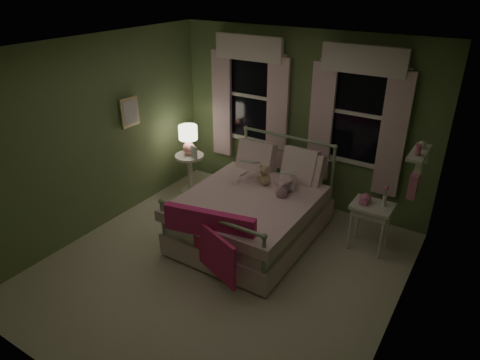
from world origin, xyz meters
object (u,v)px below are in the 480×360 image
Objects in this scene: bed at (254,212)px; child_right at (289,165)px; teddy_bear at (264,177)px; nightstand_left at (190,168)px; child_left at (253,156)px; table_lamp at (188,137)px; nightstand_right at (372,212)px.

child_right reaches higher than bed.
bed is 6.83× the size of teddy_bear.
teddy_bear is at bearing -11.58° from nightstand_left.
bed is 2.51× the size of child_left.
table_lamp is (-1.55, 0.59, 0.58)m from bed.
child_right reaches higher than nightstand_left.
teddy_bear is (-0.01, 0.27, 0.42)m from bed.
nightstand_right is (2.95, -0.03, 0.13)m from nightstand_left.
bed is 0.50m from teddy_bear.
child_right is at bearing -167.19° from child_left.
table_lamp is (0.00, 0.00, 0.54)m from nightstand_left.
bed is at bearing -88.85° from teddy_bear.
child_left is at bearing -9.82° from child_right.
table_lamp is at bearing -14.76° from child_right.
nightstand_right is at bearing -0.61° from nightstand_left.
teddy_bear is 1.45m from nightstand_right.
nightstand_left is 0.54m from table_lamp.
child_left is 1.74m from nightstand_right.
child_right is 1.72× the size of table_lamp.
teddy_bear is (0.28, -0.16, -0.18)m from child_left.
nightstand_left and nightstand_right have the same top height.
nightstand_left is (-1.26, 0.16, -0.56)m from child_left.
bed is 0.79m from child_left.
table_lamp reaches higher than teddy_bear.
bed reaches higher than nightstand_left.
child_right is (0.56, 0.00, -0.01)m from child_left.
child_left reaches higher than nightstand_left.
bed reaches higher than nightstand_right.
child_left is 2.73× the size of teddy_bear.
nightstand_right is at bearing 21.74° from bed.
child_left is at bearing -175.73° from nightstand_right.
nightstand_left is at bearing 159.12° from bed.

